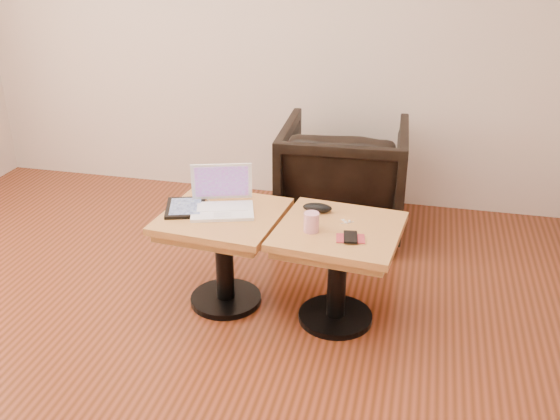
% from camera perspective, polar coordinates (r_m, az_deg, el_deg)
% --- Properties ---
extents(room_shell, '(4.52, 4.52, 2.71)m').
position_cam_1_polar(room_shell, '(2.58, -14.86, 10.61)').
color(room_shell, '#4D230F').
rests_on(room_shell, ground).
extents(side_table_left, '(0.66, 0.66, 0.55)m').
position_cam_1_polar(side_table_left, '(3.37, -5.20, -2.38)').
color(side_table_left, black).
rests_on(side_table_left, ground).
extents(side_table_right, '(0.66, 0.66, 0.55)m').
position_cam_1_polar(side_table_right, '(3.22, 5.33, -3.80)').
color(side_table_right, black).
rests_on(side_table_right, ground).
extents(laptop, '(0.39, 0.36, 0.23)m').
position_cam_1_polar(laptop, '(3.34, -5.32, 0.80)').
color(laptop, white).
rests_on(laptop, side_table_left).
extents(tablet, '(0.27, 0.31, 0.02)m').
position_cam_1_polar(tablet, '(3.38, -8.63, 0.22)').
color(tablet, black).
rests_on(tablet, side_table_left).
extents(charging_adapter, '(0.05, 0.05, 0.03)m').
position_cam_1_polar(charging_adapter, '(3.58, -7.48, 1.82)').
color(charging_adapter, white).
rests_on(charging_adapter, side_table_left).
extents(glasses_case, '(0.16, 0.07, 0.05)m').
position_cam_1_polar(glasses_case, '(3.31, 3.44, 0.21)').
color(glasses_case, black).
rests_on(glasses_case, side_table_right).
extents(striped_cup, '(0.09, 0.09, 0.10)m').
position_cam_1_polar(striped_cup, '(3.09, 2.89, -1.11)').
color(striped_cup, '#CA3B65').
rests_on(striped_cup, side_table_right).
extents(earbuds_tangle, '(0.06, 0.04, 0.01)m').
position_cam_1_polar(earbuds_tangle, '(3.21, 6.07, -1.03)').
color(earbuds_tangle, white).
rests_on(earbuds_tangle, side_table_right).
extents(phone_on_sleeve, '(0.15, 0.13, 0.02)m').
position_cam_1_polar(phone_on_sleeve, '(3.04, 6.46, -2.54)').
color(phone_on_sleeve, maroon).
rests_on(phone_on_sleeve, side_table_right).
extents(armchair, '(0.86, 0.88, 0.77)m').
position_cam_1_polar(armchair, '(4.25, 5.81, 3.01)').
color(armchair, black).
rests_on(armchair, ground).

